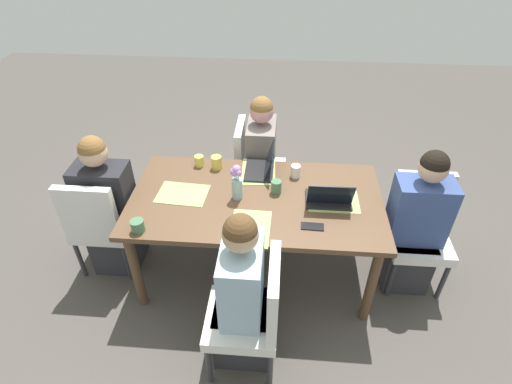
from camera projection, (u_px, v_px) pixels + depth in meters
name	position (u px, v px, depth m)	size (l,w,h in m)	color
ground_plane	(256.00, 268.00, 3.37)	(10.00, 10.00, 0.00)	#4C4742
dining_table	(256.00, 206.00, 2.96)	(1.82, 0.98, 0.75)	brown
chair_near_left_near	(253.00, 165.00, 3.70)	(0.44, 0.44, 0.90)	silver
person_near_left_near	(261.00, 166.00, 3.63)	(0.36, 0.40, 1.19)	#2D2D33
chair_head_left_left_mid	(419.00, 225.00, 3.05)	(0.44, 0.44, 0.90)	silver
person_head_left_left_mid	(414.00, 229.00, 2.98)	(0.40, 0.36, 1.19)	#2D2D33
chair_far_left_far	(254.00, 311.00, 2.44)	(0.44, 0.44, 0.90)	silver
person_far_left_far	(242.00, 299.00, 2.48)	(0.36, 0.40, 1.19)	#2D2D33
chair_head_right_right_near	(100.00, 221.00, 3.09)	(0.44, 0.44, 0.90)	silver
person_head_right_right_near	(110.00, 213.00, 3.13)	(0.40, 0.36, 1.19)	#2D2D33
flower_vase	(237.00, 181.00, 2.83)	(0.08, 0.08, 0.27)	#8EA8B7
placemat_near_left_near	(259.00, 171.00, 3.17)	(0.36, 0.26, 0.00)	#9EBC66
placemat_head_left_left_mid	(333.00, 201.00, 2.88)	(0.36, 0.26, 0.00)	#9EBC66
placemat_far_left_far	(250.00, 228.00, 2.65)	(0.36, 0.26, 0.00)	#9EBC66
placemat_head_right_right_near	(183.00, 193.00, 2.95)	(0.36, 0.26, 0.00)	#9EBC66
laptop_head_left_left_mid	(329.00, 198.00, 2.84)	(0.32, 0.22, 0.21)	black
laptop_near_left_near	(262.00, 167.00, 3.15)	(0.22, 0.32, 0.21)	black
coffee_mug_near_left	(199.00, 161.00, 3.21)	(0.07, 0.07, 0.09)	#DBC64C
coffee_mug_near_right	(296.00, 171.00, 3.09)	(0.07, 0.07, 0.10)	white
coffee_mug_centre_left	(217.00, 162.00, 3.18)	(0.08, 0.08, 0.11)	#DBC64C
coffee_mug_centre_right	(276.00, 187.00, 2.93)	(0.08, 0.08, 0.10)	#47704C
coffee_mug_far_left	(138.00, 226.00, 2.61)	(0.09, 0.09, 0.08)	#47704C
phone_black	(312.00, 226.00, 2.66)	(0.15, 0.07, 0.01)	black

